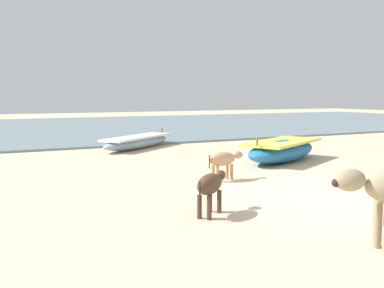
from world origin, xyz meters
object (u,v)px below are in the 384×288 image
Objects in this scene: fishing_boat_2 at (282,150)px; calf_far_tan at (224,160)px; calf_near_dark at (211,185)px; fishing_boat_1 at (137,142)px.

calf_far_tan is at bearing 2.32° from fishing_boat_2.
calf_near_dark is at bearing -135.56° from calf_far_tan.
calf_near_dark is (-4.46, -3.90, 0.15)m from fishing_boat_2.
calf_far_tan reaches higher than fishing_boat_1.
fishing_boat_2 is (2.62, -4.64, 0.08)m from fishing_boat_1.
fishing_boat_2 is 3.64× the size of calf_far_tan.
fishing_boat_1 is 6.28m from calf_far_tan.
fishing_boat_1 is 1.00× the size of fishing_boat_2.
fishing_boat_1 is 3.64× the size of calf_far_tan.
fishing_boat_2 is 3.96× the size of calf_near_dark.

